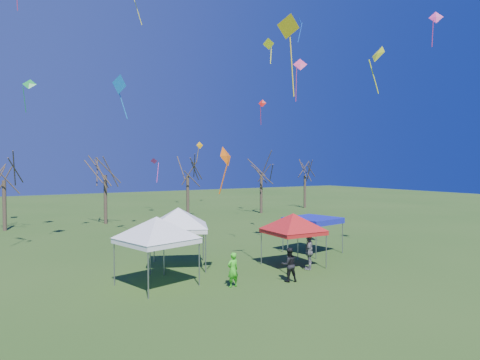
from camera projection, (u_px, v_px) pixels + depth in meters
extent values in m
plane|color=#2A4D18|center=(283.00, 278.00, 21.18)|extent=(140.00, 140.00, 0.00)
cylinder|color=#3D2D21|center=(4.00, 206.00, 36.31)|extent=(0.32, 0.32, 4.28)
cylinder|color=#3D2D21|center=(105.00, 199.00, 40.51)|extent=(0.32, 0.32, 4.64)
cylinder|color=#3D2D21|center=(188.00, 197.00, 44.68)|extent=(0.32, 0.32, 4.49)
cylinder|color=#3D2D21|center=(261.00, 194.00, 49.57)|extent=(0.32, 0.32, 4.47)
cylinder|color=#3D2D21|center=(305.00, 192.00, 55.75)|extent=(0.32, 0.32, 4.23)
cylinder|color=gray|center=(148.00, 275.00, 17.78)|extent=(0.06, 0.06, 1.98)
cylinder|color=gray|center=(114.00, 264.00, 19.71)|extent=(0.06, 0.06, 1.98)
cylinder|color=gray|center=(199.00, 264.00, 19.76)|extent=(0.06, 0.06, 1.98)
cylinder|color=gray|center=(164.00, 255.00, 21.70)|extent=(0.06, 0.06, 1.98)
cube|color=white|center=(157.00, 241.00, 19.70)|extent=(3.59, 3.59, 0.24)
pyramid|color=white|center=(156.00, 217.00, 19.66)|extent=(4.08, 4.08, 0.99)
cylinder|color=gray|center=(150.00, 255.00, 21.75)|extent=(0.06, 0.06, 2.02)
cylinder|color=gray|center=(154.00, 245.00, 24.55)|extent=(0.06, 0.06, 2.02)
cylinder|color=gray|center=(206.00, 253.00, 22.11)|extent=(0.06, 0.06, 2.02)
cylinder|color=gray|center=(203.00, 243.00, 24.91)|extent=(0.06, 0.06, 2.02)
cube|color=white|center=(178.00, 228.00, 23.29)|extent=(4.01, 4.01, 0.24)
pyramid|color=white|center=(178.00, 208.00, 23.25)|extent=(3.89, 3.89, 1.01)
cylinder|color=gray|center=(288.00, 257.00, 21.77)|extent=(0.05, 0.05, 1.81)
cylinder|color=gray|center=(261.00, 248.00, 23.98)|extent=(0.05, 0.05, 1.81)
cylinder|color=gray|center=(326.00, 252.00, 22.99)|extent=(0.05, 0.05, 1.81)
cylinder|color=gray|center=(298.00, 244.00, 25.21)|extent=(0.05, 0.05, 1.81)
cube|color=#B41211|center=(293.00, 232.00, 23.45)|extent=(2.86, 2.86, 0.22)
pyramid|color=#B41211|center=(293.00, 213.00, 23.42)|extent=(3.84, 3.84, 0.91)
cylinder|color=gray|center=(316.00, 243.00, 25.35)|extent=(0.06, 0.06, 1.90)
cylinder|color=gray|center=(283.00, 237.00, 27.35)|extent=(0.06, 0.06, 1.90)
cylinder|color=gray|center=(342.00, 238.00, 27.12)|extent=(0.06, 0.06, 1.90)
cylinder|color=gray|center=(310.00, 233.00, 29.11)|extent=(0.06, 0.06, 1.90)
cube|color=#0F17A4|center=(313.00, 221.00, 27.20)|extent=(3.29, 3.29, 0.23)
cube|color=#0F17A4|center=(313.00, 218.00, 27.19)|extent=(3.29, 3.29, 0.11)
imported|color=slate|center=(309.00, 252.00, 22.81)|extent=(1.12, 1.11, 1.90)
imported|color=#38D321|center=(233.00, 270.00, 19.53)|extent=(0.62, 0.44, 1.59)
imported|color=black|center=(289.00, 265.00, 20.44)|extent=(0.94, 0.82, 1.63)
cone|color=orange|center=(200.00, 145.00, 43.67)|extent=(0.77, 0.19, 0.77)
cube|color=orange|center=(198.00, 154.00, 43.56)|extent=(0.04, 0.55, 1.53)
cone|color=#DE316D|center=(300.00, 64.00, 26.81)|extent=(0.98, 0.85, 0.83)
cube|color=#DE316D|center=(296.00, 84.00, 26.86)|extent=(0.33, 0.46, 2.09)
cone|color=gold|center=(288.00, 26.00, 19.44)|extent=(1.24, 0.80, 1.07)
cube|color=gold|center=(292.00, 65.00, 19.58)|extent=(0.12, 0.45, 2.93)
cone|color=#EA34A7|center=(154.00, 161.00, 41.53)|extent=(0.82, 0.77, 0.59)
cube|color=#EA34A7|center=(158.00, 172.00, 41.54)|extent=(0.48, 0.65, 1.94)
cone|color=blue|center=(300.00, 21.00, 29.70)|extent=(0.71, 0.74, 0.68)
cube|color=blue|center=(300.00, 33.00, 29.59)|extent=(0.26, 0.24, 1.34)
cube|color=yellow|center=(138.00, 11.00, 30.47)|extent=(0.58, 0.24, 1.96)
cone|color=#D22E7F|center=(436.00, 17.00, 23.92)|extent=(0.77, 0.79, 0.75)
cube|color=#D22E7F|center=(433.00, 34.00, 23.99)|extent=(0.30, 0.28, 1.43)
cone|color=#1481DD|center=(119.00, 84.00, 30.89)|extent=(1.40, 1.03, 1.45)
cube|color=#1481DD|center=(123.00, 105.00, 31.31)|extent=(0.48, 0.76, 2.15)
cone|color=#D5EF19|center=(378.00, 54.00, 23.86)|extent=(0.80, 1.18, 0.99)
cube|color=#D5EF19|center=(374.00, 77.00, 24.21)|extent=(0.71, 0.18, 1.90)
cone|color=#169231|center=(29.00, 84.00, 33.47)|extent=(1.23, 1.00, 0.91)
cube|color=#169231|center=(24.00, 99.00, 33.43)|extent=(0.30, 0.74, 1.95)
cone|color=#EDFF1A|center=(269.00, 44.00, 25.31)|extent=(0.70, 0.72, 0.66)
cube|color=#EDFF1A|center=(271.00, 55.00, 25.29)|extent=(0.27, 0.25, 1.06)
cone|color=red|center=(262.00, 103.00, 47.01)|extent=(0.83, 0.84, 0.88)
cube|color=red|center=(261.00, 115.00, 47.10)|extent=(0.31, 0.30, 2.15)
cone|color=orange|center=(226.00, 156.00, 19.90)|extent=(1.05, 0.82, 0.96)
cube|color=orange|center=(224.00, 178.00, 19.72)|extent=(0.29, 0.47, 1.54)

